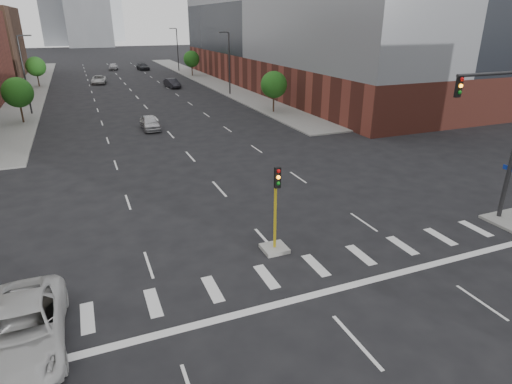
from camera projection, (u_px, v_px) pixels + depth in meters
ground at (393, 382)px, 13.45m from camera, size 400.00×400.00×0.00m
sidewalk_left_far at (33, 88)px, 71.72m from camera, size 5.00×92.00×0.15m
sidewalk_right_far at (205, 79)px, 82.24m from camera, size 5.00×92.00×0.15m
building_right_main at (310, 18)px, 71.23m from camera, size 24.00×70.00×22.00m
median_traffic_signal at (275, 233)px, 20.79m from camera, size 1.20×1.20×4.40m
mast_arm_signal at (509, 123)px, 22.21m from camera, size 5.12×0.90×9.07m
streetlight_right_a at (229, 61)px, 63.53m from camera, size 1.60×0.22×9.07m
streetlight_right_b at (177, 48)px, 93.59m from camera, size 1.60×0.22×9.07m
streetlight_left at (25, 72)px, 49.82m from camera, size 1.60×0.22×9.07m
tree_left_near at (18, 92)px, 45.92m from camera, size 3.20×3.20×4.85m
tree_left_far at (36, 67)px, 71.69m from camera, size 3.20×3.20×4.85m
tree_right_near at (274, 85)px, 51.45m from camera, size 3.20×3.20×4.85m
tree_right_far at (191, 59)px, 85.81m from camera, size 3.20×3.20×4.85m
car_near_left at (150, 123)px, 44.35m from camera, size 1.76×4.28×1.45m
car_mid_right at (172, 83)px, 72.00m from camera, size 2.23×4.73×1.50m
car_far_left at (99, 80)px, 76.65m from camera, size 2.98×5.39×1.43m
car_deep_right at (143, 67)px, 97.87m from camera, size 2.57×5.43×1.53m
car_distant at (113, 66)px, 98.02m from camera, size 2.50×4.78×1.55m
parked_minivan at (22, 330)px, 14.51m from camera, size 2.73×5.91×1.64m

